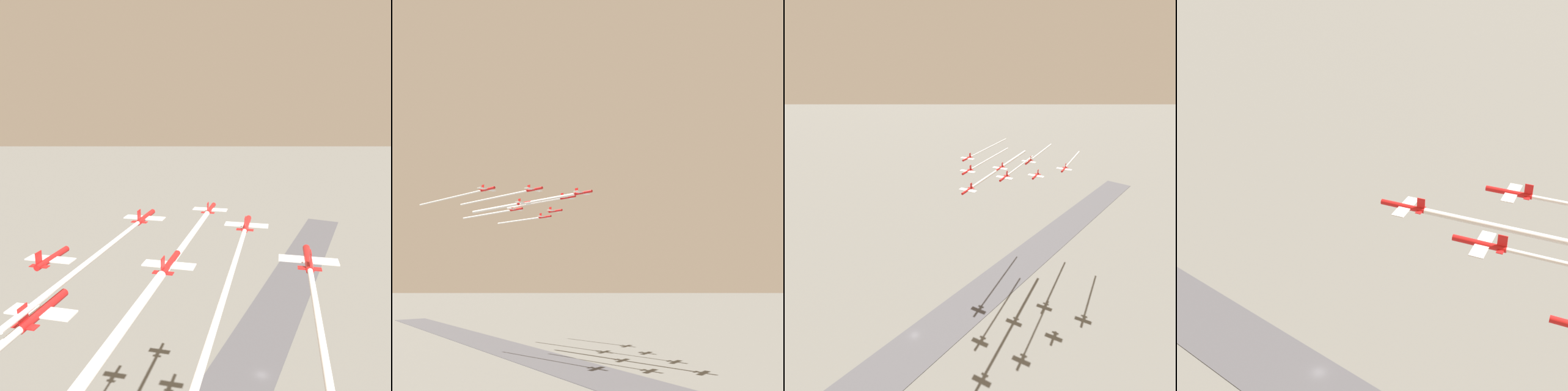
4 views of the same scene
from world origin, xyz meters
TOP-DOWN VIEW (x-y plane):
  - ground_plane at (0.00, 0.00)m, footprint 3000.00×3000.00m
  - jet_0 at (19.94, -28.08)m, footprint 8.81×8.63m
  - jet_1 at (30.10, -46.73)m, footprint 8.81×8.63m
  - jet_2 at (41.17, -28.26)m, footprint 8.81×8.63m
  - smoke_trail_0 at (38.47, -39.19)m, footprint 30.40×18.88m

SIDE VIEW (x-z plane):
  - ground_plane at x=0.00m, z-range 0.00..0.00m
  - smoke_trail_0 at x=38.47m, z-range 69.69..70.87m
  - jet_0 at x=19.94m, z-range 68.78..71.87m
  - jet_2 at x=41.17m, z-range 70.93..74.02m
  - jet_1 at x=30.10m, z-range 71.06..74.15m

